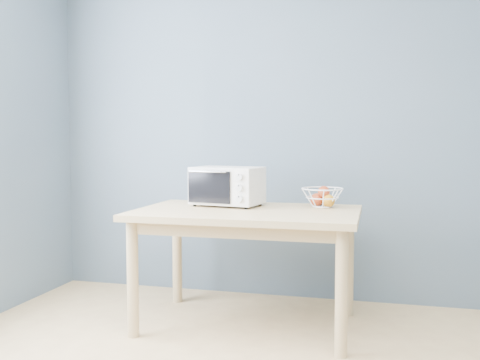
# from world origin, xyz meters

# --- Properties ---
(room) EXTENTS (4.01, 4.51, 2.61)m
(room) POSITION_xyz_m (0.00, 0.00, 1.30)
(room) COLOR tan
(room) RESTS_ON ground
(dining_table) EXTENTS (1.40, 0.90, 0.75)m
(dining_table) POSITION_xyz_m (-0.29, 1.53, 0.65)
(dining_table) COLOR tan
(dining_table) RESTS_ON ground
(toaster_oven) EXTENTS (0.49, 0.38, 0.26)m
(toaster_oven) POSITION_xyz_m (-0.49, 1.70, 0.89)
(toaster_oven) COLOR beige
(toaster_oven) RESTS_ON dining_table
(fruit_basket) EXTENTS (0.32, 0.32, 0.14)m
(fruit_basket) POSITION_xyz_m (0.16, 1.78, 0.82)
(fruit_basket) COLOR white
(fruit_basket) RESTS_ON dining_table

